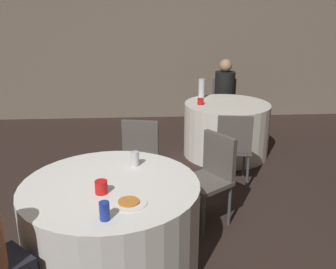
{
  "coord_description": "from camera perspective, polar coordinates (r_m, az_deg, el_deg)",
  "views": [
    {
      "loc": [
        0.28,
        -2.5,
        2.0
      ],
      "look_at": [
        0.49,
        0.86,
        0.83
      ],
      "focal_mm": 40.0,
      "sensor_mm": 36.0,
      "label": 1
    }
  ],
  "objects": [
    {
      "name": "ground_plane",
      "position": [
        3.22,
        -8.32,
        -19.62
      ],
      "size": [
        16.0,
        16.0,
        0.0
      ],
      "primitive_type": "plane",
      "color": "#332621"
    },
    {
      "name": "wall_back",
      "position": [
        6.86,
        -6.11,
        13.98
      ],
      "size": [
        16.0,
        0.06,
        2.8
      ],
      "color": "gray",
      "rests_on": "ground_plane"
    },
    {
      "name": "table_near",
      "position": [
        3.04,
        -8.48,
        -13.67
      ],
      "size": [
        1.35,
        1.35,
        0.73
      ],
      "color": "white",
      "rests_on": "ground_plane"
    },
    {
      "name": "table_far",
      "position": [
        5.27,
        8.83,
        0.79
      ],
      "size": [
        1.17,
        1.17,
        0.73
      ],
      "color": "white",
      "rests_on": "ground_plane"
    },
    {
      "name": "chair_near_north",
      "position": [
        3.91,
        -4.45,
        -3.09
      ],
      "size": [
        0.47,
        0.47,
        0.87
      ],
      "rotation": [
        0.0,
        0.0,
        -3.33
      ],
      "color": "#59514C",
      "rests_on": "ground_plane"
    },
    {
      "name": "chair_near_northeast",
      "position": [
        3.55,
        6.71,
        -5.52
      ],
      "size": [
        0.56,
        0.56,
        0.87
      ],
      "rotation": [
        0.0,
        0.0,
        -4.1
      ],
      "color": "#59514C",
      "rests_on": "ground_plane"
    },
    {
      "name": "chair_far_south",
      "position": [
        4.28,
        9.93,
        -1.3
      ],
      "size": [
        0.45,
        0.45,
        0.87
      ],
      "rotation": [
        0.0,
        0.0,
        -0.13
      ],
      "color": "#59514C",
      "rests_on": "ground_plane"
    },
    {
      "name": "chair_far_north",
      "position": [
        6.18,
        8.49,
        5.12
      ],
      "size": [
        0.46,
        0.46,
        0.87
      ],
      "rotation": [
        0.0,
        0.0,
        -3.3
      ],
      "color": "#59514C",
      "rests_on": "ground_plane"
    },
    {
      "name": "person_black_shirt",
      "position": [
        6.0,
        8.58,
        5.46
      ],
      "size": [
        0.35,
        0.5,
        1.21
      ],
      "rotation": [
        0.0,
        0.0,
        -3.3
      ],
      "color": "#33384C",
      "rests_on": "ground_plane"
    },
    {
      "name": "pizza_plate_near",
      "position": [
        2.58,
        -6.01,
        -10.24
      ],
      "size": [
        0.25,
        0.25,
        0.02
      ],
      "color": "white",
      "rests_on": "table_near"
    },
    {
      "name": "soda_can_silver",
      "position": [
        3.12,
        -5.02,
        -3.7
      ],
      "size": [
        0.07,
        0.07,
        0.12
      ],
      "color": "silver",
      "rests_on": "table_near"
    },
    {
      "name": "soda_can_blue",
      "position": [
        2.4,
        -9.65,
        -11.42
      ],
      "size": [
        0.07,
        0.07,
        0.12
      ],
      "color": "#1E38A5",
      "rests_on": "table_near"
    },
    {
      "name": "cup_near",
      "position": [
        2.72,
        -10.13,
        -7.89
      ],
      "size": [
        0.09,
        0.09,
        0.1
      ],
      "color": "red",
      "rests_on": "table_near"
    },
    {
      "name": "bottle_far",
      "position": [
        5.42,
        5.13,
        7.0
      ],
      "size": [
        0.09,
        0.09,
        0.27
      ],
      "color": "silver",
      "rests_on": "table_far"
    },
    {
      "name": "cup_far",
      "position": [
        5.06,
        4.98,
        5.03
      ],
      "size": [
        0.08,
        0.08,
        0.09
      ],
      "color": "red",
      "rests_on": "table_far"
    }
  ]
}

